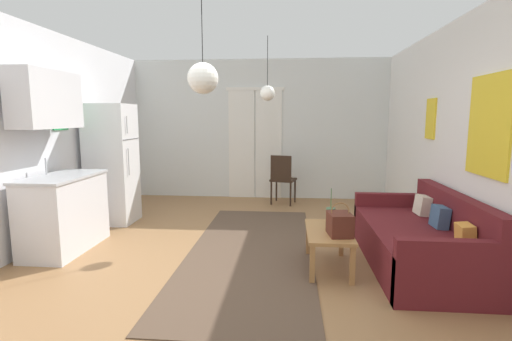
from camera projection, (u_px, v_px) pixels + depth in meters
The scene contains 13 objects.
ground_plane at pixel (229, 280), 3.79m from camera, with size 5.49×8.10×0.10m, color #996D44.
wall_back at pixel (259, 130), 7.33m from camera, with size 5.09×0.13×2.68m.
wall_right at pixel (501, 145), 3.37m from camera, with size 0.12×7.70×2.68m.
area_rug at pixel (251, 251), 4.48m from camera, with size 1.44×3.72×0.01m, color brown.
couch at pixel (423, 242), 4.00m from camera, with size 0.95×1.98×0.79m.
coffee_table at pixel (329, 236), 3.93m from camera, with size 0.46×0.85×0.41m.
bamboo_vase at pixel (331, 216), 4.13m from camera, with size 0.10×0.10×0.40m.
handbag at pixel (340, 224), 3.74m from camera, with size 0.25×0.31×0.34m.
refrigerator at pixel (112, 164), 5.61m from camera, with size 0.65×0.58×1.78m.
kitchen_counter at pixel (60, 183), 4.43m from camera, with size 0.58×1.11×2.11m.
accent_chair at pixel (282, 177), 6.81m from camera, with size 0.50×0.49×0.91m.
pendant_lamp_near at pixel (203, 78), 3.44m from camera, with size 0.29×0.29×0.88m.
pendant_lamp_far at pixel (267, 93), 5.19m from camera, with size 0.21×0.21×0.87m.
Camera 1 is at (0.59, -3.55, 1.59)m, focal length 26.30 mm.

